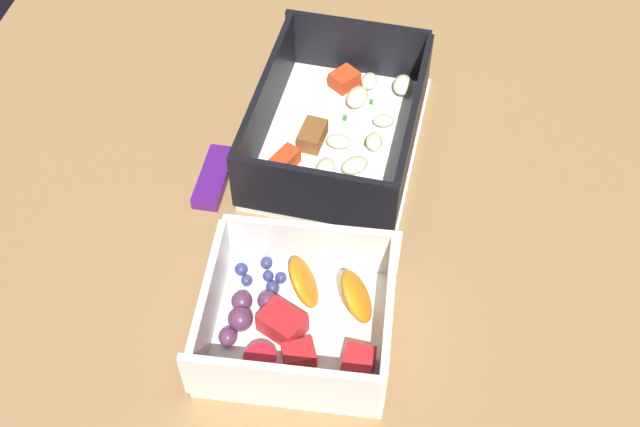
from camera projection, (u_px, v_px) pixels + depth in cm
name	position (u px, v px, depth cm)	size (l,w,h in cm)	color
table_surface	(325.00, 219.00, 70.67)	(80.00, 80.00, 2.00)	#9E7547
pasta_container	(339.00, 126.00, 73.65)	(21.35, 15.59, 6.73)	white
fruit_bowl	(300.00, 317.00, 60.76)	(13.94, 14.93, 5.65)	white
candy_bar	(214.00, 177.00, 71.66)	(7.00, 2.40, 1.20)	#51197A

